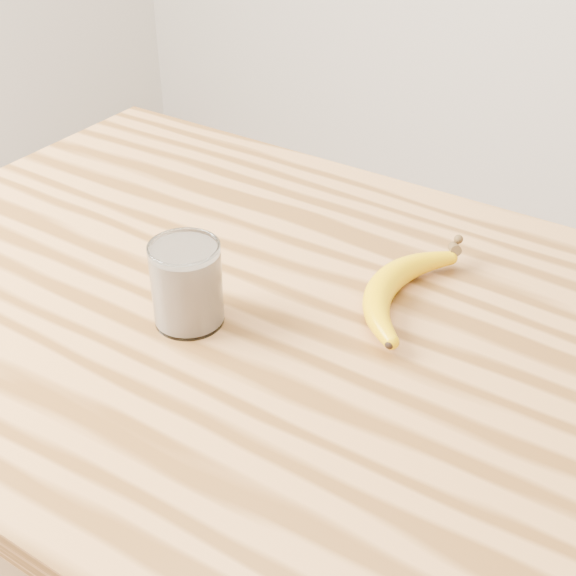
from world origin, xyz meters
The scene contains 3 objects.
table centered at (0.00, 0.00, 0.77)m, with size 1.20×0.80×0.90m.
smoothie_glass centered at (-0.09, -0.07, 0.95)m, with size 0.08×0.08×0.10m.
banana centered at (0.08, 0.10, 0.92)m, with size 0.11×0.30×0.04m, color #DAA300, non-canonical shape.
Camera 1 is at (0.43, -0.64, 1.47)m, focal length 50.00 mm.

